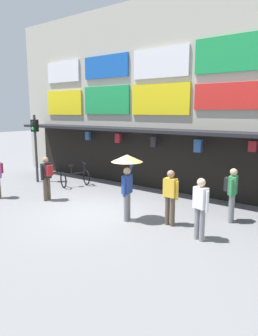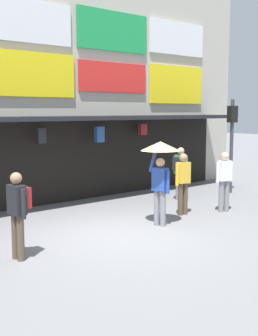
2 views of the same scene
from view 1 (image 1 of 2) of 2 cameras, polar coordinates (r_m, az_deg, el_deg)
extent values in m
plane|color=slate|center=(10.65, -6.03, -8.09)|extent=(80.00, 80.00, 0.00)
cube|color=#B2AD9E|center=(13.83, 7.11, 12.95)|extent=(18.00, 1.20, 8.00)
cube|color=black|center=(12.73, 4.01, 6.93)|extent=(15.30, 1.40, 0.12)
cube|color=white|center=(17.22, -12.04, 16.90)|extent=(2.35, 0.08, 1.04)
cube|color=blue|center=(15.15, -4.30, 18.10)|extent=(2.61, 0.08, 1.02)
cube|color=white|center=(13.39, 5.77, 18.69)|extent=(2.60, 0.08, 1.19)
cube|color=green|center=(12.14, 18.48, 19.37)|extent=(2.79, 0.08, 1.26)
cube|color=yellow|center=(17.11, -11.83, 11.64)|extent=(2.59, 0.08, 1.24)
cube|color=green|center=(15.02, -4.22, 12.33)|extent=(2.74, 0.08, 1.30)
cube|color=yellow|center=(13.26, 5.65, 12.44)|extent=(2.79, 0.08, 1.27)
cube|color=red|center=(11.99, 18.07, 12.47)|extent=(2.73, 0.08, 0.95)
cylinder|color=black|center=(15.47, -7.58, 6.93)|extent=(0.02, 0.02, 0.18)
cube|color=#2D5693|center=(15.49, -7.56, 5.87)|extent=(0.25, 0.15, 0.40)
cylinder|color=black|center=(14.12, -2.00, 6.70)|extent=(0.02, 0.02, 0.17)
cube|color=maroon|center=(14.15, -1.99, 5.50)|extent=(0.28, 0.17, 0.42)
cylinder|color=black|center=(12.93, 4.63, 6.22)|extent=(0.02, 0.02, 0.22)
cube|color=#232328|center=(12.95, 4.61, 4.80)|extent=(0.26, 0.15, 0.43)
cylinder|color=black|center=(11.93, 12.64, 5.66)|extent=(0.02, 0.02, 0.21)
cube|color=#2D5693|center=(11.96, 12.58, 4.00)|extent=(0.28, 0.17, 0.49)
cylinder|color=black|center=(11.42, 21.90, 5.07)|extent=(0.02, 0.02, 0.17)
cube|color=maroon|center=(11.45, 21.81, 3.71)|extent=(0.27, 0.16, 0.37)
cube|color=black|center=(13.45, 5.52, 1.30)|extent=(15.30, 0.04, 2.50)
cylinder|color=#38383D|center=(15.38, -16.75, 3.37)|extent=(0.12, 0.12, 3.20)
cube|color=black|center=(15.30, -16.97, 7.46)|extent=(0.33, 0.30, 0.56)
sphere|color=black|center=(15.19, -17.31, 7.92)|extent=(0.15, 0.15, 0.15)
sphere|color=#19DB3D|center=(15.20, -17.25, 6.94)|extent=(0.15, 0.15, 0.15)
torus|color=black|center=(14.44, -7.87, -1.71)|extent=(0.69, 0.32, 0.72)
torus|color=black|center=(14.05, -11.98, -2.18)|extent=(0.69, 0.32, 0.72)
cylinder|color=black|center=(14.18, -9.93, -0.96)|extent=(0.41, 0.94, 0.05)
cylinder|color=black|center=(14.09, -10.57, -0.35)|extent=(0.04, 0.04, 0.35)
cube|color=black|center=(14.06, -10.60, 0.41)|extent=(0.17, 0.22, 0.06)
cylinder|color=black|center=(14.32, -8.21, -0.10)|extent=(0.04, 0.04, 0.50)
cylinder|color=black|center=(14.28, -8.23, 0.88)|extent=(0.42, 0.19, 0.04)
cylinder|color=brown|center=(12.20, -15.17, -3.85)|extent=(0.14, 0.14, 0.88)
cylinder|color=brown|center=(12.32, -14.57, -3.69)|extent=(0.14, 0.14, 0.88)
cube|color=#232328|center=(12.11, -15.03, -0.46)|extent=(0.26, 0.38, 0.56)
sphere|color=#A87A5B|center=(12.04, -15.12, 1.45)|extent=(0.22, 0.22, 0.22)
cylinder|color=#232328|center=(11.97, -15.77, -0.87)|extent=(0.09, 0.09, 0.56)
cylinder|color=#232328|center=(12.27, -14.28, -0.53)|extent=(0.09, 0.09, 0.56)
cube|color=maroon|center=(11.99, -14.50, -0.44)|extent=(0.19, 0.30, 0.40)
cylinder|color=gray|center=(8.55, 12.39, -9.87)|extent=(0.14, 0.14, 0.88)
cylinder|color=gray|center=(8.44, 13.29, -10.19)|extent=(0.14, 0.14, 0.88)
cube|color=white|center=(8.28, 13.04, -5.35)|extent=(0.41, 0.32, 0.56)
sphere|color=beige|center=(8.18, 13.16, -2.59)|extent=(0.22, 0.22, 0.22)
cylinder|color=white|center=(8.43, 11.92, -5.36)|extent=(0.09, 0.09, 0.56)
cylinder|color=white|center=(8.15, 14.17, -6.02)|extent=(0.09, 0.09, 0.56)
cylinder|color=#9E4CA8|center=(12.86, -22.66, -0.52)|extent=(0.09, 0.09, 0.56)
cylinder|color=brown|center=(9.44, 7.08, -7.76)|extent=(0.14, 0.14, 0.88)
cylinder|color=brown|center=(9.35, 8.01, -7.97)|extent=(0.14, 0.14, 0.88)
cube|color=gold|center=(9.19, 7.65, -3.59)|extent=(0.37, 0.24, 0.56)
sphere|color=#A87A5B|center=(9.10, 7.72, -1.09)|extent=(0.22, 0.22, 0.22)
cylinder|color=gold|center=(9.32, 6.51, -3.69)|extent=(0.09, 0.09, 0.56)
cylinder|color=gold|center=(9.09, 8.81, -4.11)|extent=(0.09, 0.09, 0.56)
cylinder|color=gray|center=(10.17, 18.44, -6.88)|extent=(0.14, 0.14, 0.88)
cylinder|color=gray|center=(10.01, 18.22, -7.15)|extent=(0.14, 0.14, 0.88)
cube|color=#388E51|center=(9.90, 18.57, -3.03)|extent=(0.26, 0.38, 0.56)
sphere|color=tan|center=(9.82, 18.70, -0.70)|extent=(0.22, 0.22, 0.22)
cylinder|color=#388E51|center=(10.13, 18.81, -3.05)|extent=(0.09, 0.09, 0.56)
cylinder|color=#388E51|center=(9.71, 18.28, -3.59)|extent=(0.09, 0.09, 0.56)
cube|color=#232328|center=(9.93, 17.67, -2.83)|extent=(0.19, 0.30, 0.40)
cylinder|color=gray|center=(9.63, -0.58, -7.29)|extent=(0.14, 0.14, 0.88)
cylinder|color=gray|center=(9.79, -0.14, -7.00)|extent=(0.14, 0.14, 0.88)
cube|color=#28479E|center=(9.52, -0.36, -3.01)|extent=(0.30, 0.40, 0.56)
sphere|color=tan|center=(9.43, -0.37, -0.59)|extent=(0.22, 0.22, 0.22)
cylinder|color=#28479E|center=(9.34, -0.92, -3.60)|extent=(0.09, 0.09, 0.56)
cylinder|color=#28479E|center=(9.63, 0.17, -0.42)|extent=(0.23, 0.09, 0.48)
cylinder|color=#4C3823|center=(9.61, 0.17, 0.20)|extent=(0.02, 0.02, 0.55)
cone|color=#E0B770|center=(9.36, -0.37, 1.82)|extent=(0.96, 0.96, 0.22)
camera|label=2|loc=(13.00, -54.36, 3.64)|focal=47.13mm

